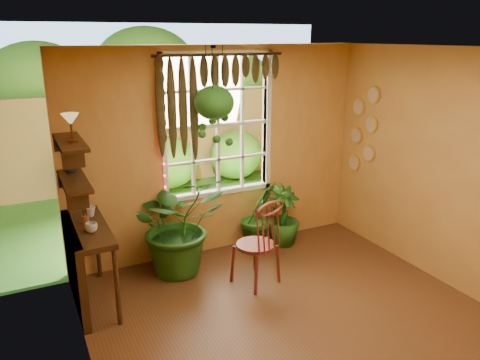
% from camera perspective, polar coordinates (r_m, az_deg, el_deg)
% --- Properties ---
extents(floor, '(4.50, 4.50, 0.00)m').
position_cam_1_polar(floor, '(4.84, 8.97, -18.41)').
color(floor, brown).
rests_on(floor, ground).
extents(ceiling, '(4.50, 4.50, 0.00)m').
position_cam_1_polar(ceiling, '(3.95, 10.85, 15.41)').
color(ceiling, white).
rests_on(ceiling, wall_back).
extents(wall_back, '(4.00, 0.00, 4.00)m').
position_cam_1_polar(wall_back, '(6.08, -2.59, 3.39)').
color(wall_back, gold).
rests_on(wall_back, floor).
extents(wall_left, '(0.00, 4.50, 4.50)m').
position_cam_1_polar(wall_left, '(3.51, -18.12, -8.23)').
color(wall_left, gold).
rests_on(wall_left, floor).
extents(wall_right, '(0.00, 4.50, 4.50)m').
position_cam_1_polar(wall_right, '(5.58, 26.77, 0.22)').
color(wall_right, gold).
rests_on(wall_right, floor).
extents(window, '(1.52, 0.10, 1.86)m').
position_cam_1_polar(window, '(6.04, -2.75, 6.68)').
color(window, white).
rests_on(window, wall_back).
extents(valance_vine, '(1.70, 0.12, 1.10)m').
position_cam_1_polar(valance_vine, '(5.82, -3.13, 12.00)').
color(valance_vine, '#3C2310').
rests_on(valance_vine, window).
extents(string_lights, '(0.03, 0.03, 1.54)m').
position_cam_1_polar(string_lights, '(5.69, -9.47, 6.32)').
color(string_lights, '#FF2633').
rests_on(string_lights, window).
extents(wall_plates, '(0.04, 0.32, 1.10)m').
position_cam_1_polar(wall_plates, '(6.70, 14.82, 5.88)').
color(wall_plates, beige).
rests_on(wall_plates, wall_right).
extents(counter_ledge, '(0.40, 1.20, 0.90)m').
position_cam_1_polar(counter_ledge, '(5.29, -19.00, -8.97)').
color(counter_ledge, '#3C2310').
rests_on(counter_ledge, floor).
extents(shelf_lower, '(0.25, 0.90, 0.04)m').
position_cam_1_polar(shelf_lower, '(5.00, -19.55, -0.13)').
color(shelf_lower, '#3C2310').
rests_on(shelf_lower, wall_left).
extents(shelf_upper, '(0.25, 0.90, 0.04)m').
position_cam_1_polar(shelf_upper, '(4.90, -20.01, 4.34)').
color(shelf_upper, '#3C2310').
rests_on(shelf_upper, wall_left).
extents(backyard, '(14.00, 10.00, 12.00)m').
position_cam_1_polar(backyard, '(10.48, -11.66, 8.55)').
color(backyard, '#2E5F1B').
rests_on(backyard, ground).
extents(windsor_chair, '(0.58, 0.59, 1.22)m').
position_cam_1_polar(windsor_chair, '(5.51, 2.17, -9.22)').
color(windsor_chair, maroon).
rests_on(windsor_chair, floor).
extents(potted_plant_left, '(1.20, 1.06, 1.26)m').
position_cam_1_polar(potted_plant_left, '(5.71, -7.48, -5.32)').
color(potted_plant_left, '#1B4813').
rests_on(potted_plant_left, floor).
extents(potted_plant_mid, '(0.58, 0.50, 0.94)m').
position_cam_1_polar(potted_plant_mid, '(6.35, 2.28, -4.35)').
color(potted_plant_mid, '#1B4813').
rests_on(potted_plant_mid, floor).
extents(potted_plant_right, '(0.58, 0.58, 0.84)m').
position_cam_1_polar(potted_plant_right, '(6.50, 5.25, -4.36)').
color(potted_plant_right, '#1B4813').
rests_on(potted_plant_right, floor).
extents(hanging_basket, '(0.48, 0.48, 1.19)m').
position_cam_1_polar(hanging_basket, '(5.64, -3.17, 8.92)').
color(hanging_basket, black).
rests_on(hanging_basket, ceiling).
extents(cup_a, '(0.16, 0.16, 0.10)m').
position_cam_1_polar(cup_a, '(4.98, -17.67, -5.53)').
color(cup_a, silver).
rests_on(cup_a, counter_ledge).
extents(cup_b, '(0.12, 0.12, 0.11)m').
position_cam_1_polar(cup_b, '(5.40, -17.81, -3.66)').
color(cup_b, beige).
rests_on(cup_b, counter_ledge).
extents(brush_jar, '(0.08, 0.08, 0.29)m').
position_cam_1_polar(brush_jar, '(5.17, -18.37, -3.96)').
color(brush_jar, brown).
rests_on(brush_jar, counter_ledge).
extents(shelf_vase, '(0.18, 0.18, 0.15)m').
position_cam_1_polar(shelf_vase, '(5.25, -19.99, 1.66)').
color(shelf_vase, '#B2AD99').
rests_on(shelf_vase, shelf_lower).
extents(tiffany_lamp, '(0.17, 0.17, 0.28)m').
position_cam_1_polar(tiffany_lamp, '(4.76, -19.96, 6.77)').
color(tiffany_lamp, '#5A3519').
rests_on(tiffany_lamp, shelf_upper).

